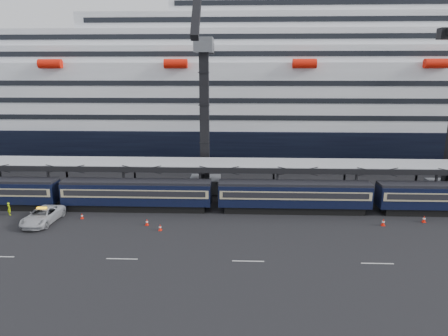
# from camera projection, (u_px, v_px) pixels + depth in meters

# --- Properties ---
(ground) EXTENTS (260.00, 260.00, 0.00)m
(ground) POSITION_uv_depth(u_px,v_px,m) (384.00, 246.00, 40.84)
(ground) COLOR black
(ground) RESTS_ON ground
(train) EXTENTS (133.05, 3.00, 4.05)m
(train) POSITION_uv_depth(u_px,v_px,m) (320.00, 196.00, 50.23)
(train) COLOR black
(train) RESTS_ON ground
(canopy) EXTENTS (130.00, 6.25, 5.53)m
(canopy) POSITION_uv_depth(u_px,v_px,m) (351.00, 165.00, 53.23)
(canopy) COLOR #9C9EA4
(canopy) RESTS_ON ground
(cruise_ship) EXTENTS (214.09, 28.84, 34.00)m
(cruise_ship) POSITION_uv_depth(u_px,v_px,m) (307.00, 97.00, 82.72)
(cruise_ship) COLOR black
(cruise_ship) RESTS_ON ground
(crane_dark_near) EXTENTS (4.50, 17.75, 35.08)m
(crane_dark_near) POSITION_uv_depth(u_px,v_px,m) (204.00, 111.00, 56.91)
(crane_dark_near) COLOR #4B4E53
(crane_dark_near) RESTS_ON ground
(pickup_truck) EXTENTS (3.22, 6.55, 1.79)m
(pickup_truck) POSITION_uv_depth(u_px,v_px,m) (43.00, 216.00, 46.87)
(pickup_truck) COLOR #ADAFB4
(pickup_truck) RESTS_ON ground
(worker) EXTENTS (0.70, 0.68, 1.62)m
(worker) POSITION_uv_depth(u_px,v_px,m) (9.00, 209.00, 49.52)
(worker) COLOR #BBE40C
(worker) RESTS_ON ground
(traffic_cone_a) EXTENTS (0.35, 0.35, 0.69)m
(traffic_cone_a) POSITION_uv_depth(u_px,v_px,m) (82.00, 216.00, 48.38)
(traffic_cone_a) COLOR red
(traffic_cone_a) RESTS_ON ground
(traffic_cone_b) EXTENTS (0.38, 0.38, 0.77)m
(traffic_cone_b) POSITION_uv_depth(u_px,v_px,m) (160.00, 227.00, 44.73)
(traffic_cone_b) COLOR red
(traffic_cone_b) RESTS_ON ground
(traffic_cone_c) EXTENTS (0.39, 0.39, 0.78)m
(traffic_cone_c) POSITION_uv_depth(u_px,v_px,m) (147.00, 222.00, 46.29)
(traffic_cone_c) COLOR red
(traffic_cone_c) RESTS_ON ground
(traffic_cone_d) EXTENTS (0.42, 0.42, 0.84)m
(traffic_cone_d) POSITION_uv_depth(u_px,v_px,m) (424.00, 219.00, 47.18)
(traffic_cone_d) COLOR red
(traffic_cone_d) RESTS_ON ground
(traffic_cone_e) EXTENTS (0.43, 0.43, 0.87)m
(traffic_cone_e) POSITION_uv_depth(u_px,v_px,m) (383.00, 222.00, 46.15)
(traffic_cone_e) COLOR red
(traffic_cone_e) RESTS_ON ground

